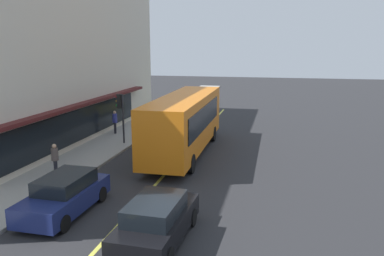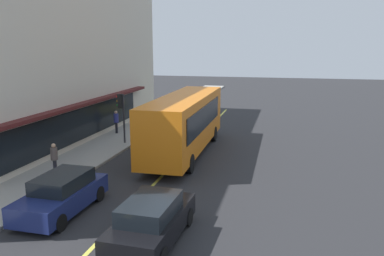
# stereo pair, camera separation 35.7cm
# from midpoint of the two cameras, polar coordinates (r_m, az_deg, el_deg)

# --- Properties ---
(ground) EXTENTS (120.00, 120.00, 0.00)m
(ground) POSITION_cam_midpoint_polar(r_m,az_deg,el_deg) (22.66, -2.31, -4.46)
(ground) COLOR #28282B
(sidewalk) EXTENTS (80.00, 3.12, 0.15)m
(sidewalk) POSITION_cam_midpoint_polar(r_m,az_deg,el_deg) (24.49, -14.27, -3.39)
(sidewalk) COLOR #9E9B93
(sidewalk) RESTS_ON ground
(lane_centre_stripe) EXTENTS (36.00, 0.16, 0.01)m
(lane_centre_stripe) POSITION_cam_midpoint_polar(r_m,az_deg,el_deg) (22.66, -2.31, -4.45)
(lane_centre_stripe) COLOR #D8D14C
(lane_centre_stripe) RESTS_ON ground
(storefront_building) EXTENTS (27.50, 10.52, 11.70)m
(storefront_building) POSITION_cam_midpoint_polar(r_m,az_deg,el_deg) (28.48, -25.40, 9.71)
(storefront_building) COLOR beige
(storefront_building) RESTS_ON ground
(bus) EXTENTS (11.15, 2.68, 3.50)m
(bus) POSITION_cam_midpoint_polar(r_m,az_deg,el_deg) (23.22, -1.46, 1.00)
(bus) COLOR orange
(bus) RESTS_ON ground
(traffic_light) EXTENTS (0.30, 0.52, 3.20)m
(traffic_light) POSITION_cam_midpoint_polar(r_m,az_deg,el_deg) (25.57, -10.80, 3.05)
(traffic_light) COLOR #2D2D33
(traffic_light) RESTS_ON sidewalk
(car_black) EXTENTS (4.36, 1.98, 1.52)m
(car_black) POSITION_cam_midpoint_polar(r_m,az_deg,el_deg) (13.28, -5.95, -13.35)
(car_black) COLOR black
(car_black) RESTS_ON ground
(car_navy) EXTENTS (4.34, 1.93, 1.52)m
(car_navy) POSITION_cam_midpoint_polar(r_m,az_deg,el_deg) (16.13, -18.73, -9.25)
(car_navy) COLOR navy
(car_navy) RESTS_ON ground
(car_yellow) EXTENTS (4.39, 2.04, 1.52)m
(car_yellow) POSITION_cam_midpoint_polar(r_m,az_deg,el_deg) (35.67, -0.96, 2.84)
(car_yellow) COLOR yellow
(car_yellow) RESTS_ON ground
(pedestrian_at_corner) EXTENTS (0.34, 0.34, 1.84)m
(pedestrian_at_corner) POSITION_cam_midpoint_polar(r_m,az_deg,el_deg) (30.81, -6.20, 2.31)
(pedestrian_at_corner) COLOR black
(pedestrian_at_corner) RESTS_ON sidewalk
(pedestrian_mid_block) EXTENTS (0.34, 0.34, 1.66)m
(pedestrian_mid_block) POSITION_cam_midpoint_polar(r_m,az_deg,el_deg) (28.69, -11.55, 1.16)
(pedestrian_mid_block) COLOR black
(pedestrian_mid_block) RESTS_ON sidewalk
(pedestrian_waiting) EXTENTS (0.34, 0.34, 1.59)m
(pedestrian_waiting) POSITION_cam_midpoint_polar(r_m,az_deg,el_deg) (20.22, -19.87, -3.97)
(pedestrian_waiting) COLOR black
(pedestrian_waiting) RESTS_ON sidewalk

